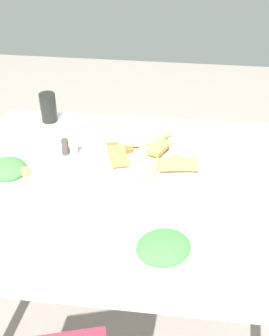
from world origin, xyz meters
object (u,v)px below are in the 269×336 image
(spoon, at_px, (204,137))
(condiment_caddy, at_px, (70,152))
(pide_platter, at_px, (148,157))
(paper_napkin, at_px, (204,135))
(salad_plate_greens, at_px, (8,171))
(salad_plate_rice, at_px, (163,249))
(soda_can, at_px, (48,108))
(fork, at_px, (204,132))
(dining_table, at_px, (125,203))

(spoon, distance_m, condiment_caddy, 0.53)
(pide_platter, distance_m, paper_napkin, 0.28)
(salad_plate_greens, distance_m, salad_plate_rice, 0.63)
(soda_can, distance_m, paper_napkin, 0.64)
(pide_platter, bearing_deg, soda_can, -28.86)
(fork, bearing_deg, dining_table, 77.39)
(dining_table, xyz_separation_m, spoon, (-0.27, -0.34, 0.08))
(pide_platter, relative_size, salad_plate_rice, 1.48)
(spoon, bearing_deg, soda_can, 15.97)
(salad_plate_rice, relative_size, spoon, 1.28)
(fork, xyz_separation_m, condiment_caddy, (0.49, 0.23, 0.02))
(dining_table, xyz_separation_m, paper_napkin, (-0.27, -0.36, 0.08))
(salad_plate_rice, xyz_separation_m, fork, (-0.12, -0.67, -0.01))
(soda_can, height_order, condiment_caddy, soda_can)
(soda_can, distance_m, condiment_caddy, 0.30)
(condiment_caddy, bearing_deg, dining_table, 146.56)
(paper_napkin, distance_m, condiment_caddy, 0.53)
(pide_platter, bearing_deg, condiment_caddy, 2.83)
(dining_table, height_order, spoon, spoon)
(salad_plate_rice, relative_size, fork, 1.49)
(dining_table, bearing_deg, fork, -125.30)
(salad_plate_greens, distance_m, condiment_caddy, 0.23)
(dining_table, distance_m, paper_napkin, 0.45)
(pide_platter, relative_size, spoon, 1.90)
(pide_platter, distance_m, salad_plate_greens, 0.50)
(salad_plate_rice, bearing_deg, soda_can, -53.04)
(salad_plate_greens, relative_size, paper_napkin, 1.51)
(pide_platter, relative_size, fork, 2.21)
(dining_table, height_order, salad_plate_greens, salad_plate_greens)
(paper_napkin, bearing_deg, salad_plate_rice, 79.98)
(dining_table, height_order, condiment_caddy, condiment_caddy)
(fork, bearing_deg, spoon, 112.69)
(salad_plate_greens, xyz_separation_m, salad_plate_rice, (-0.56, 0.30, -0.00))
(paper_napkin, bearing_deg, salad_plate_greens, 27.63)
(salad_plate_greens, height_order, fork, salad_plate_greens)
(pide_platter, distance_m, soda_can, 0.50)
(spoon, relative_size, condiment_caddy, 1.71)
(spoon, bearing_deg, fork, -68.60)
(pide_platter, distance_m, condiment_caddy, 0.29)
(dining_table, relative_size, paper_napkin, 7.42)
(pide_platter, height_order, salad_plate_greens, salad_plate_greens)
(fork, distance_m, spoon, 0.04)
(dining_table, height_order, pide_platter, pide_platter)
(paper_napkin, bearing_deg, dining_table, 53.37)
(soda_can, bearing_deg, fork, 177.79)
(spoon, bearing_deg, condiment_caddy, 43.15)
(paper_napkin, xyz_separation_m, spoon, (0.00, 0.02, 0.00))
(salad_plate_greens, xyz_separation_m, soda_can, (-0.03, -0.39, 0.04))
(soda_can, height_order, paper_napkin, soda_can)
(fork, bearing_deg, pide_platter, 69.84)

